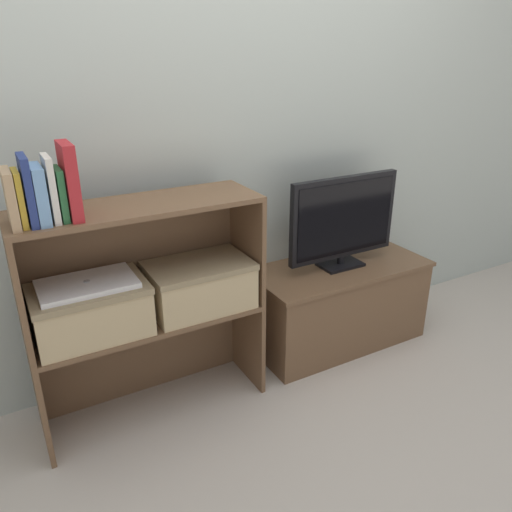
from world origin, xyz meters
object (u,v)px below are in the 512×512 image
Objects in this scene: book_forest at (60,194)px; book_crimson at (70,181)px; tv_stand at (337,304)px; tv at (344,220)px; book_navy at (27,191)px; book_tan at (10,199)px; book_skyblue at (39,195)px; book_mustard at (20,198)px; book_ivory at (51,189)px; laptop at (87,284)px; storage_basket_right at (199,283)px; storage_basket_left at (91,308)px.

book_crimson is (0.04, 0.00, 0.04)m from book_forest.
tv_stand is 5.23× the size of book_forest.
book_navy is (-1.40, -0.10, 0.36)m from tv.
book_crimson reaches higher than tv.
book_navy reaches higher than book_tan.
tv_stand is at bearing 4.28° from book_skyblue.
book_forest is at bearing -175.51° from tv_stand.
book_mustard is 0.04m from book_navy.
book_mustard is at bearing 180.00° from book_skyblue.
book_ivory reaches higher than laptop.
book_navy is 0.04m from book_skyblue.
book_skyblue is 1.08× the size of book_forest.
book_forest is (0.10, 0.00, -0.03)m from book_navy.
book_ivory reaches higher than tv_stand.
book_crimson is at bearing 0.00° from book_mustard.
book_tan is at bearing 180.00° from book_navy.
book_tan is 0.80m from storage_basket_right.
laptop is (0.15, 0.04, -0.39)m from book_navy.
tv is at bearing -90.00° from tv_stand.
laptop is (0.11, 0.04, -0.37)m from book_skyblue.
book_ivory is at bearing 0.00° from book_navy.
book_navy is 0.13m from book_crimson.
laptop is at bearing 0.00° from storage_basket_left.
book_forest is 0.47m from storage_basket_left.
book_skyblue is at bearing -160.85° from storage_basket_left.
book_tan is at bearing -176.04° from tv.
book_skyblue is (0.09, 0.00, 0.00)m from book_tan.
book_mustard reaches higher than storage_basket_right.
book_tan is 0.53× the size of laptop.
book_mustard is (-1.42, -0.10, 0.80)m from tv_stand.
tv_stand is 2.63× the size of laptop.
storage_basket_right reaches higher than tv_stand.
tv_stand is 3.62× the size of book_crimson.
book_skyblue is (-1.36, -0.10, 0.34)m from tv.
book_tan is 0.44× the size of storage_basket_left.
book_ivory reaches higher than book_mustard.
tv is at bearing 4.36° from storage_basket_right.
book_forest is at bearing 0.00° from book_ivory.
tv_stand is at bearing 2.87° from storage_basket_left.
book_skyblue is 0.10m from book_crimson.
book_navy is at bearing 0.00° from book_mustard.
book_navy is 1.19× the size of book_skyblue.
book_forest is 0.05m from book_crimson.
book_tan is 0.13m from book_ivory.
book_skyblue reaches higher than tv_stand.
book_tan is 0.51m from storage_basket_left.
book_tan reaches higher than laptop.
tv is at bearing 4.42° from book_forest.
book_forest reaches higher than storage_basket_left.
book_forest is at bearing 0.00° from book_tan.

